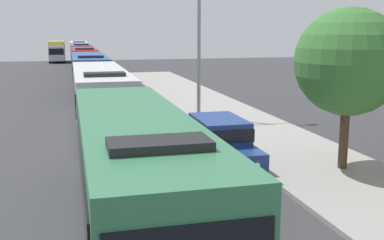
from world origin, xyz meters
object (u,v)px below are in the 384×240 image
(bus_fourth_in_line, at_px, (84,62))
(white_suv, at_px, (220,142))
(bus_lead, at_px, (135,171))
(streetlamp_mid, at_px, (199,32))
(box_truck_oncoming, at_px, (57,51))
(bus_tail_end, at_px, (79,51))
(roadside_tree, at_px, (349,62))
(bus_second_in_line, at_px, (101,96))
(bus_rear, at_px, (81,55))
(bus_middle, at_px, (89,73))

(bus_fourth_in_line, height_order, white_suv, bus_fourth_in_line)
(bus_lead, distance_m, streetlamp_mid, 15.43)
(box_truck_oncoming, bearing_deg, bus_tail_end, 4.33)
(bus_fourth_in_line, bearing_deg, box_truck_oncoming, 97.38)
(roadside_tree, bearing_deg, bus_tail_end, 97.25)
(bus_second_in_line, height_order, bus_tail_end, same)
(bus_second_in_line, relative_size, bus_rear, 1.05)
(bus_second_in_line, relative_size, bus_tail_end, 0.98)
(roadside_tree, bearing_deg, bus_rear, 99.14)
(bus_second_in_line, bearing_deg, box_truck_oncoming, 93.63)
(box_truck_oncoming, bearing_deg, bus_middle, -85.11)
(bus_lead, distance_m, roadside_tree, 8.92)
(bus_lead, bearing_deg, white_suv, 53.08)
(bus_lead, xyz_separation_m, roadside_tree, (7.87, 3.55, 2.23))
(bus_tail_end, height_order, streetlamp_mid, streetlamp_mid)
(bus_fourth_in_line, relative_size, white_suv, 2.24)
(white_suv, xyz_separation_m, roadside_tree, (4.17, -1.37, 2.89))
(bus_second_in_line, xyz_separation_m, bus_rear, (-0.00, 39.34, -0.00))
(bus_rear, xyz_separation_m, white_suv, (3.70, -47.58, -0.66))
(roadside_tree, bearing_deg, white_suv, 161.78)
(bus_fourth_in_line, bearing_deg, white_suv, -83.94)
(box_truck_oncoming, relative_size, roadside_tree, 1.24)
(bus_tail_end, height_order, white_suv, bus_tail_end)
(bus_rear, xyz_separation_m, streetlamp_mid, (5.40, -38.39, 3.17))
(bus_second_in_line, height_order, streetlamp_mid, streetlamp_mid)
(box_truck_oncoming, distance_m, streetlamp_mid, 51.93)
(streetlamp_mid, bearing_deg, box_truck_oncoming, 99.66)
(bus_second_in_line, height_order, bus_rear, same)
(bus_second_in_line, distance_m, streetlamp_mid, 6.33)
(bus_second_in_line, height_order, roadside_tree, roadside_tree)
(white_suv, bearing_deg, streetlamp_mid, 79.51)
(bus_rear, distance_m, bus_tail_end, 12.96)
(bus_second_in_line, bearing_deg, bus_lead, -90.00)
(white_suv, bearing_deg, box_truck_oncoming, 96.62)
(streetlamp_mid, bearing_deg, bus_middle, 113.31)
(bus_lead, distance_m, bus_rear, 52.50)
(bus_second_in_line, distance_m, bus_rear, 39.34)
(streetlamp_mid, bearing_deg, bus_tail_end, 96.00)
(bus_rear, relative_size, white_suv, 2.38)
(bus_second_in_line, xyz_separation_m, white_suv, (3.70, -8.23, -0.66))
(bus_second_in_line, bearing_deg, white_suv, -65.81)
(bus_lead, height_order, box_truck_oncoming, bus_lead)
(bus_middle, bearing_deg, bus_rear, 90.00)
(box_truck_oncoming, bearing_deg, streetlamp_mid, -80.34)
(bus_tail_end, relative_size, streetlamp_mid, 1.55)
(roadside_tree, bearing_deg, streetlamp_mid, 103.19)
(bus_rear, bearing_deg, bus_middle, -90.00)
(bus_middle, distance_m, white_suv, 22.04)
(bus_second_in_line, distance_m, bus_tail_end, 52.30)
(bus_second_in_line, relative_size, streetlamp_mid, 1.52)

